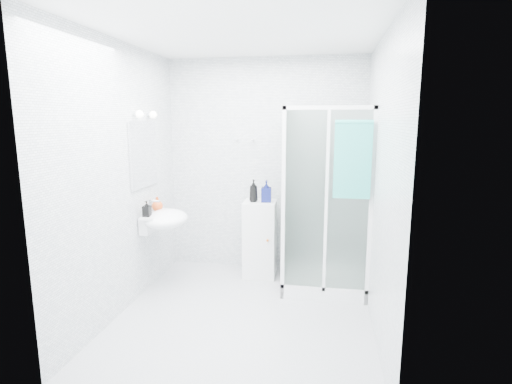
% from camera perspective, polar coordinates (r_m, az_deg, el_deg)
% --- Properties ---
extents(room, '(2.40, 2.60, 2.60)m').
position_cam_1_polar(room, '(3.65, -1.72, 1.37)').
color(room, white).
rests_on(room, ground).
extents(shower_enclosure, '(0.90, 0.95, 2.00)m').
position_cam_1_polar(shower_enclosure, '(4.53, 8.75, -8.09)').
color(shower_enclosure, white).
rests_on(shower_enclosure, ground).
extents(wall_basin, '(0.46, 0.56, 0.35)m').
position_cam_1_polar(wall_basin, '(4.47, -13.00, -3.83)').
color(wall_basin, white).
rests_on(wall_basin, ground).
extents(mirror, '(0.02, 0.60, 0.70)m').
position_cam_1_polar(mirror, '(4.44, -15.75, 5.18)').
color(mirror, white).
rests_on(mirror, room).
extents(vanity_lights, '(0.10, 0.40, 0.08)m').
position_cam_1_polar(vanity_lights, '(4.40, -15.43, 10.63)').
color(vanity_lights, silver).
rests_on(vanity_lights, room).
extents(wall_hooks, '(0.23, 0.06, 0.03)m').
position_cam_1_polar(wall_hooks, '(4.89, -1.64, 7.41)').
color(wall_hooks, silver).
rests_on(wall_hooks, room).
extents(storage_cabinet, '(0.39, 0.41, 0.92)m').
position_cam_1_polar(storage_cabinet, '(4.82, 0.56, -6.71)').
color(storage_cabinet, white).
rests_on(storage_cabinet, ground).
extents(hand_towel, '(0.35, 0.05, 0.75)m').
position_cam_1_polar(hand_towel, '(3.92, 13.65, 4.76)').
color(hand_towel, teal).
rests_on(hand_towel, shower_enclosure).
extents(shampoo_bottle_a, '(0.13, 0.13, 0.26)m').
position_cam_1_polar(shampoo_bottle_a, '(4.66, -0.35, 0.19)').
color(shampoo_bottle_a, black).
rests_on(shampoo_bottle_a, storage_cabinet).
extents(shampoo_bottle_b, '(0.12, 0.13, 0.25)m').
position_cam_1_polar(shampoo_bottle_b, '(4.66, 1.49, 0.11)').
color(shampoo_bottle_b, '#0D134F').
rests_on(shampoo_bottle_b, storage_cabinet).
extents(soap_dispenser_orange, '(0.15, 0.15, 0.16)m').
position_cam_1_polar(soap_dispenser_orange, '(4.59, -13.92, -1.64)').
color(soap_dispenser_orange, '#CA4817').
rests_on(soap_dispenser_orange, wall_basin).
extents(soap_dispenser_black, '(0.08, 0.08, 0.17)m').
position_cam_1_polar(soap_dispenser_black, '(4.34, -15.33, -2.31)').
color(soap_dispenser_black, black).
rests_on(soap_dispenser_black, wall_basin).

